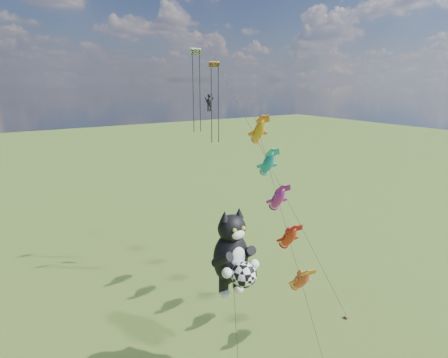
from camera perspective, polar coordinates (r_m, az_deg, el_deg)
cat_kite_rig at (r=24.57m, az=1.43°, el=-11.46°), size 2.98×4.31×11.48m
fish_windsock_rig at (r=30.69m, az=8.21°, el=-3.07°), size 4.49×15.40×17.75m
parafoil_rig at (r=36.59m, az=-1.93°, el=12.17°), size 5.95×16.78×25.03m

